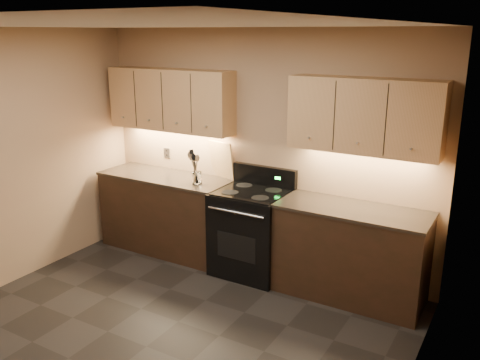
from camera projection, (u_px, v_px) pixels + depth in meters
The scene contains 17 objects.
floor at pixel (146, 347), 4.28m from camera, with size 4.00×4.00×0.00m, color black.
ceiling at pixel (127, 25), 3.55m from camera, with size 4.00×4.00×0.00m, color silver.
wall_back at pixel (260, 151), 5.57m from camera, with size 4.00×0.04×2.60m, color tan.
wall_right at pixel (401, 257), 2.95m from camera, with size 0.04×4.00×2.60m, color tan.
counter_left at pixel (167, 213), 6.09m from camera, with size 1.62×0.62×0.93m.
counter_right at pixel (350, 253), 4.99m from camera, with size 1.46×0.62×0.93m.
stove at pixel (252, 231), 5.50m from camera, with size 0.76×0.68×1.14m.
upper_cab_left at pixel (170, 100), 5.84m from camera, with size 1.60×0.30×0.70m, color tan.
upper_cab_right at pixel (364, 116), 4.74m from camera, with size 1.44×0.30×0.70m, color tan.
outlet_plate at pixel (167, 153), 6.25m from camera, with size 0.09×0.01×0.12m, color #B2B5BA.
utensil_crock at pixel (197, 178), 5.64m from camera, with size 0.12×0.12×0.13m.
cutting_board at pixel (222, 160), 5.82m from camera, with size 0.34×0.02×0.43m, color #DEB577.
wooden_spoon at pixel (194, 169), 5.60m from camera, with size 0.06×0.06×0.31m, color #DEB577, non-canonical shape.
black_spoon at pixel (197, 168), 5.62m from camera, with size 0.06×0.06×0.32m, color black, non-canonical shape.
black_turner at pixel (196, 166), 5.59m from camera, with size 0.08×0.08×0.38m, color black, non-canonical shape.
steel_spatula at pixel (199, 168), 5.59m from camera, with size 0.08×0.08×0.33m, color silver, non-canonical shape.
steel_skimmer at pixel (199, 168), 5.58m from camera, with size 0.09×0.09×0.35m, color silver, non-canonical shape.
Camera 1 is at (2.56, -2.80, 2.55)m, focal length 38.00 mm.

